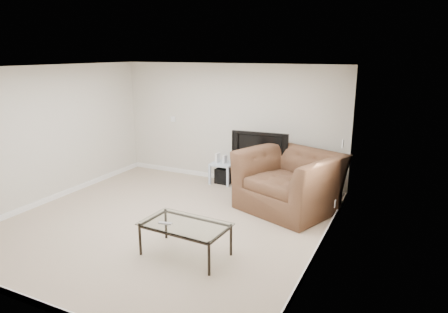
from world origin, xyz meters
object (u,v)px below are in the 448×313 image
at_px(side_table, 223,173).
at_px(recliner, 290,172).
at_px(tv_stand, 261,177).
at_px(subwoofer, 224,176).
at_px(coffee_table, 185,239).
at_px(television, 261,147).

bearing_deg(side_table, recliner, -25.62).
relative_size(tv_stand, recliner, 0.43).
bearing_deg(subwoofer, tv_stand, -7.53).
bearing_deg(tv_stand, subwoofer, 171.49).
height_order(tv_stand, recliner, recliner).
relative_size(tv_stand, subwoofer, 2.15).
height_order(side_table, coffee_table, coffee_table).
bearing_deg(tv_stand, side_table, 172.91).
height_order(side_table, subwoofer, side_table).
bearing_deg(coffee_table, subwoofer, 106.15).
xyz_separation_m(side_table, coffee_table, (0.92, -3.05, 0.01)).
xyz_separation_m(television, recliner, (0.80, -0.69, -0.21)).
relative_size(television, subwoofer, 3.25).
bearing_deg(coffee_table, tv_stand, 90.30).
xyz_separation_m(subwoofer, coffee_table, (0.89, -3.07, 0.08)).
bearing_deg(recliner, subwoofer, 174.03).
relative_size(tv_stand, side_table, 1.51).
bearing_deg(coffee_table, television, 90.29).
height_order(side_table, recliner, recliner).
distance_m(tv_stand, side_table, 0.91).
distance_m(subwoofer, recliner, 1.95).
height_order(tv_stand, television, television).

